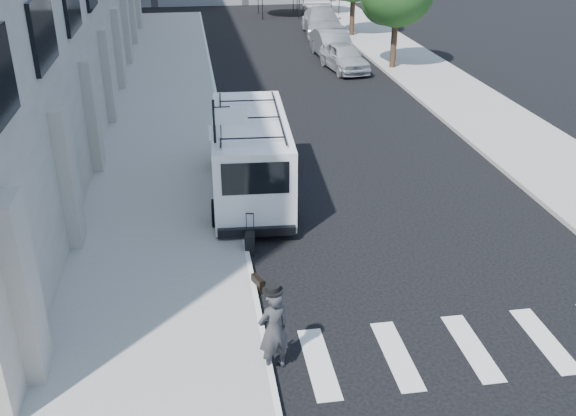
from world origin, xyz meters
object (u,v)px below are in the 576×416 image
object	(u,v)px
briefcase	(258,283)
suitcase	(250,243)
businessman	(273,330)
parked_car_a	(344,57)
cargo_van	(250,155)
parked_car_c	(322,22)
parked_car_b	(333,45)

from	to	relation	value
briefcase	suitcase	xyz separation A→B (m)	(0.00, 1.77, 0.11)
businessman	parked_car_a	size ratio (longest dim) A/B	0.42
briefcase	suitcase	distance (m)	1.77
businessman	cargo_van	bearing A→B (deg)	-115.84
suitcase	parked_car_a	distance (m)	19.85
parked_car_a	parked_car_c	world-z (taller)	parked_car_c
briefcase	parked_car_a	xyz separation A→B (m)	(6.90, 20.38, 0.55)
parked_car_a	parked_car_b	world-z (taller)	parked_car_b
briefcase	parked_car_b	size ratio (longest dim) A/B	0.09
businessman	cargo_van	world-z (taller)	cargo_van
parked_car_a	parked_car_c	size ratio (longest dim) A/B	0.72
cargo_van	briefcase	bearing A→B (deg)	-91.13
businessman	parked_car_a	xyz separation A→B (m)	(6.90, 23.20, -0.18)
suitcase	parked_car_a	world-z (taller)	parked_car_a
parked_car_c	businessman	bearing A→B (deg)	-98.86
briefcase	suitcase	size ratio (longest dim) A/B	0.41
parked_car_a	parked_car_b	xyz separation A→B (m)	(0.00, 2.84, 0.07)
cargo_van	parked_car_c	distance (m)	25.81
cargo_van	parked_car_b	distance (m)	18.91
briefcase	parked_car_a	world-z (taller)	parked_car_a
briefcase	parked_car_c	bearing A→B (deg)	53.92
businessman	parked_car_c	bearing A→B (deg)	-126.14
businessman	suitcase	xyz separation A→B (m)	(0.00, 4.59, -0.61)
cargo_van	parked_car_b	bearing A→B (deg)	73.11
businessman	parked_car_b	xyz separation A→B (m)	(6.90, 26.04, -0.11)
businessman	suitcase	size ratio (longest dim) A/B	1.69
suitcase	parked_car_b	distance (m)	22.54
briefcase	parked_car_b	world-z (taller)	parked_car_b
parked_car_b	businessman	bearing A→B (deg)	-106.60
briefcase	cargo_van	xyz separation A→B (m)	(0.41, 5.47, 1.11)
parked_car_b	parked_car_c	xyz separation A→B (m)	(0.82, 7.00, 0.06)
cargo_van	parked_car_a	world-z (taller)	cargo_van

